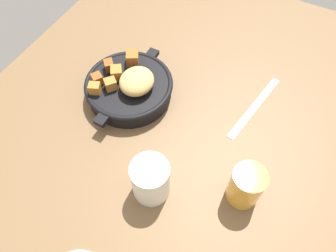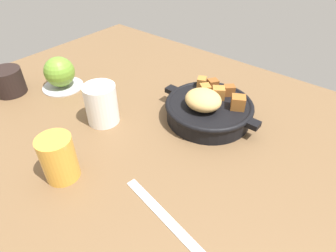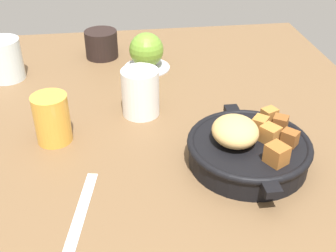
{
  "view_description": "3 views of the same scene",
  "coord_description": "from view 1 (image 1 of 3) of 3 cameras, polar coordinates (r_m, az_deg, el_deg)",
  "views": [
    {
      "loc": [
        31.43,
        16.61,
        58.66
      ],
      "look_at": [
        1.22,
        0.62,
        5.5
      ],
      "focal_mm": 34.27,
      "sensor_mm": 36.0,
      "label": 1
    },
    {
      "loc": [
        -32.13,
        34.19,
        39.69
      ],
      "look_at": [
        -3.6,
        -0.59,
        4.24
      ],
      "focal_mm": 30.61,
      "sensor_mm": 36.0,
      "label": 2
    },
    {
      "loc": [
        -59.33,
        7.34,
        43.12
      ],
      "look_at": [
        -4.24,
        -0.03,
        7.39
      ],
      "focal_mm": 46.2,
      "sensor_mm": 36.0,
      "label": 3
    }
  ],
  "objects": [
    {
      "name": "butter_knife",
      "position": [
        0.75,
        15.15,
        3.3
      ],
      "size": [
        20.72,
        5.36,
        0.36
      ],
      "primitive_type": "cube",
      "rotation": [
        0.0,
        0.0,
        -0.18
      ],
      "color": "silver",
      "rests_on": "ground_plane"
    },
    {
      "name": "white_creamer_pitcher",
      "position": [
        0.59,
        -3.11,
        -9.54
      ],
      "size": [
        7.07,
        7.07,
        9.06
      ],
      "primitive_type": "cylinder",
      "color": "white",
      "rests_on": "ground_plane"
    },
    {
      "name": "ground_plane",
      "position": [
        0.7,
        0.02,
        -2.03
      ],
      "size": [
        116.56,
        88.73,
        2.4
      ],
      "primitive_type": "cube",
      "color": "brown"
    },
    {
      "name": "juice_glass_amber",
      "position": [
        0.6,
        13.68,
        -10.32
      ],
      "size": [
        6.11,
        6.11,
        8.7
      ],
      "primitive_type": "cylinder",
      "color": "gold",
      "rests_on": "ground_plane"
    },
    {
      "name": "cast_iron_skillet",
      "position": [
        0.73,
        -6.88,
        7.01
      ],
      "size": [
        24.08,
        19.84,
        8.3
      ],
      "color": "black",
      "rests_on": "ground_plane"
    }
  ]
}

